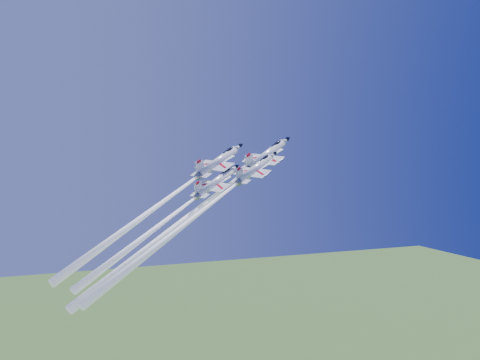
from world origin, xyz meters
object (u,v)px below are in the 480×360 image
object	(u,v)px
jet_lead	(204,204)
jet_slot	(171,217)
jet_right	(199,214)
jet_left	(166,200)

from	to	relation	value
jet_lead	jet_slot	distance (m)	8.16
jet_lead	jet_slot	bearing A→B (deg)	-98.62
jet_right	jet_slot	xyz separation A→B (m)	(-4.61, 4.00, -0.84)
jet_left	jet_slot	world-z (taller)	jet_left
jet_lead	jet_left	world-z (taller)	jet_lead
jet_right	jet_slot	distance (m)	6.16
jet_lead	jet_left	bearing A→B (deg)	-132.33
jet_lead	jet_left	xyz separation A→B (m)	(-7.49, 2.37, 0.96)
jet_slot	jet_right	bearing A→B (deg)	24.30
jet_right	jet_left	bearing A→B (deg)	-177.00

